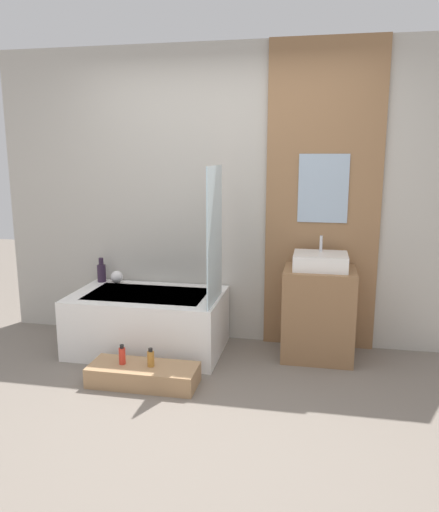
{
  "coord_description": "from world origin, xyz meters",
  "views": [
    {
      "loc": [
        0.8,
        -2.77,
        1.68
      ],
      "look_at": [
        0.12,
        0.68,
        0.96
      ],
      "focal_mm": 35.0,
      "sensor_mm": 36.0,
      "label": 1
    }
  ],
  "objects_px": {
    "vase_round_light": "(117,277)",
    "bottle_soap_secondary": "(151,358)",
    "bathtub": "(148,322)",
    "wooden_step_bench": "(143,375)",
    "vase_tall_dark": "(102,272)",
    "bottle_soap_primary": "(122,355)",
    "sink": "(320,261)"
  },
  "relations": [
    {
      "from": "bathtub",
      "to": "wooden_step_bench",
      "type": "height_order",
      "value": "bathtub"
    },
    {
      "from": "vase_tall_dark",
      "to": "bottle_soap_secondary",
      "type": "distance_m",
      "value": 1.3
    },
    {
      "from": "wooden_step_bench",
      "to": "bottle_soap_primary",
      "type": "xyz_separation_m",
      "value": [
        -0.16,
        0.0,
        0.14
      ]
    },
    {
      "from": "bottle_soap_secondary",
      "to": "bathtub",
      "type": "bearing_deg",
      "value": 110.68
    },
    {
      "from": "bottle_soap_secondary",
      "to": "vase_round_light",
      "type": "bearing_deg",
      "value": 124.28
    },
    {
      "from": "vase_round_light",
      "to": "bottle_soap_secondary",
      "type": "bearing_deg",
      "value": -55.72
    },
    {
      "from": "bathtub",
      "to": "bottle_soap_primary",
      "type": "relative_size",
      "value": 8.49
    },
    {
      "from": "bathtub",
      "to": "vase_tall_dark",
      "type": "xyz_separation_m",
      "value": [
        -0.55,
        0.31,
        0.34
      ]
    },
    {
      "from": "bathtub",
      "to": "sink",
      "type": "xyz_separation_m",
      "value": [
        1.44,
        0.14,
        0.57
      ]
    },
    {
      "from": "vase_round_light",
      "to": "bottle_soap_primary",
      "type": "height_order",
      "value": "vase_round_light"
    },
    {
      "from": "bathtub",
      "to": "bottle_soap_primary",
      "type": "height_order",
      "value": "bathtub"
    },
    {
      "from": "wooden_step_bench",
      "to": "vase_tall_dark",
      "type": "height_order",
      "value": "vase_tall_dark"
    },
    {
      "from": "bottle_soap_secondary",
      "to": "wooden_step_bench",
      "type": "bearing_deg",
      "value": -180.0
    },
    {
      "from": "wooden_step_bench",
      "to": "bottle_soap_secondary",
      "type": "distance_m",
      "value": 0.15
    },
    {
      "from": "bathtub",
      "to": "wooden_step_bench",
      "type": "bearing_deg",
      "value": -74.14
    },
    {
      "from": "vase_round_light",
      "to": "bottle_soap_primary",
      "type": "distance_m",
      "value": 1.08
    },
    {
      "from": "bathtub",
      "to": "wooden_step_bench",
      "type": "relative_size",
      "value": 1.59
    },
    {
      "from": "vase_tall_dark",
      "to": "vase_round_light",
      "type": "height_order",
      "value": "vase_tall_dark"
    },
    {
      "from": "wooden_step_bench",
      "to": "vase_round_light",
      "type": "bearing_deg",
      "value": 121.68
    },
    {
      "from": "bottle_soap_primary",
      "to": "bottle_soap_secondary",
      "type": "relative_size",
      "value": 1.08
    },
    {
      "from": "wooden_step_bench",
      "to": "sink",
      "type": "xyz_separation_m",
      "value": [
        1.26,
        0.78,
        0.75
      ]
    },
    {
      "from": "bottle_soap_secondary",
      "to": "sink",
      "type": "bearing_deg",
      "value": 33.23
    },
    {
      "from": "bathtub",
      "to": "vase_tall_dark",
      "type": "distance_m",
      "value": 0.72
    },
    {
      "from": "vase_tall_dark",
      "to": "bottle_soap_primary",
      "type": "height_order",
      "value": "vase_tall_dark"
    },
    {
      "from": "vase_round_light",
      "to": "vase_tall_dark",
      "type": "bearing_deg",
      "value": 173.98
    },
    {
      "from": "sink",
      "to": "vase_round_light",
      "type": "height_order",
      "value": "sink"
    },
    {
      "from": "sink",
      "to": "bathtub",
      "type": "bearing_deg",
      "value": -174.61
    },
    {
      "from": "vase_round_light",
      "to": "bottle_soap_primary",
      "type": "xyz_separation_m",
      "value": [
        0.42,
        -0.94,
        -0.35
      ]
    },
    {
      "from": "vase_tall_dark",
      "to": "bottle_soap_secondary",
      "type": "relative_size",
      "value": 1.61
    },
    {
      "from": "vase_tall_dark",
      "to": "bottle_soap_primary",
      "type": "distance_m",
      "value": 1.18
    },
    {
      "from": "wooden_step_bench",
      "to": "bottle_soap_primary",
      "type": "distance_m",
      "value": 0.21
    },
    {
      "from": "sink",
      "to": "vase_round_light",
      "type": "distance_m",
      "value": 1.86
    }
  ]
}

